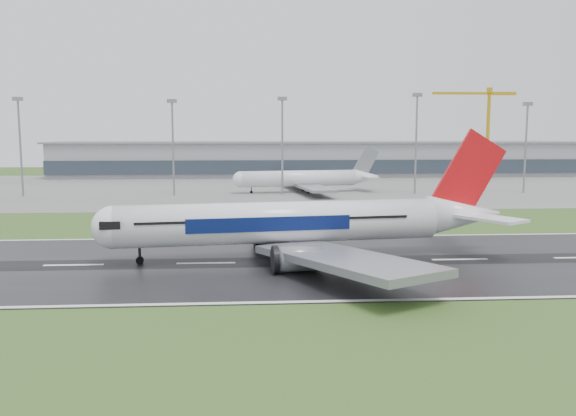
{
  "coord_description": "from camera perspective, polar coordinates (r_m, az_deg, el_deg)",
  "views": [
    {
      "loc": [
        -33.29,
        -89.74,
        20.15
      ],
      "look_at": [
        -26.52,
        12.0,
        7.0
      ],
      "focal_mm": 36.84,
      "sensor_mm": 36.0,
      "label": 1
    }
  ],
  "objects": [
    {
      "name": "ground",
      "position": [
        97.81,
        16.24,
        -4.84
      ],
      "size": [
        520.0,
        520.0,
        0.0
      ],
      "primitive_type": "plane",
      "color": "#31511E",
      "rests_on": "ground"
    },
    {
      "name": "runway",
      "position": [
        97.8,
        16.24,
        -4.81
      ],
      "size": [
        400.0,
        45.0,
        0.1
      ],
      "primitive_type": "cube",
      "color": "black",
      "rests_on": "ground"
    },
    {
      "name": "apron",
      "position": [
        218.23,
        4.99,
        2.03
      ],
      "size": [
        400.0,
        130.0,
        0.08
      ],
      "primitive_type": "cube",
      "color": "slate",
      "rests_on": "ground"
    },
    {
      "name": "terminal",
      "position": [
        277.04,
        3.11,
        4.72
      ],
      "size": [
        240.0,
        36.0,
        15.0
      ],
      "primitive_type": "cube",
      "color": "gray",
      "rests_on": "ground"
    },
    {
      "name": "main_airliner",
      "position": [
        94.05,
        2.01,
        1.11
      ],
      "size": [
        73.99,
        71.24,
        19.67
      ],
      "primitive_type": null,
      "rotation": [
        0.0,
        0.0,
        0.12
      ],
      "color": "white",
      "rests_on": "runway"
    },
    {
      "name": "parked_airliner",
      "position": [
        197.77,
        1.62,
        3.7
      ],
      "size": [
        57.48,
        54.51,
        14.97
      ],
      "primitive_type": null,
      "rotation": [
        0.0,
        0.0,
        0.15
      ],
      "color": "white",
      "rests_on": "apron"
    },
    {
      "name": "tower_crane",
      "position": [
        313.36,
        18.73,
        7.13
      ],
      "size": [
        42.5,
        2.84,
        42.11
      ],
      "primitive_type": null,
      "rotation": [
        0.0,
        0.0,
        0.01
      ],
      "color": "#BD8A0F",
      "rests_on": "ground"
    },
    {
      "name": "floodmast_0",
      "position": [
        202.64,
        -24.41,
        5.2
      ],
      "size": [
        0.64,
        0.64,
        29.69
      ],
      "primitive_type": "cylinder",
      "color": "gray",
      "rests_on": "ground"
    },
    {
      "name": "floodmast_1",
      "position": [
        191.32,
        -11.03,
        5.55
      ],
      "size": [
        0.64,
        0.64,
        29.19
      ],
      "primitive_type": "cylinder",
      "color": "gray",
      "rests_on": "ground"
    },
    {
      "name": "floodmast_2",
      "position": [
        190.11,
        -0.55,
        5.81
      ],
      "size": [
        0.64,
        0.64,
        30.06
      ],
      "primitive_type": "cylinder",
      "color": "gray",
      "rests_on": "ground"
    },
    {
      "name": "floodmast_3",
      "position": [
        197.43,
        12.25,
        5.89
      ],
      "size": [
        0.64,
        0.64,
        31.42
      ],
      "primitive_type": "cylinder",
      "color": "gray",
      "rests_on": "ground"
    },
    {
      "name": "floodmast_4",
      "position": [
        210.59,
        21.95,
        5.24
      ],
      "size": [
        0.64,
        0.64,
        28.67
      ],
      "primitive_type": "cylinder",
      "color": "gray",
      "rests_on": "ground"
    }
  ]
}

